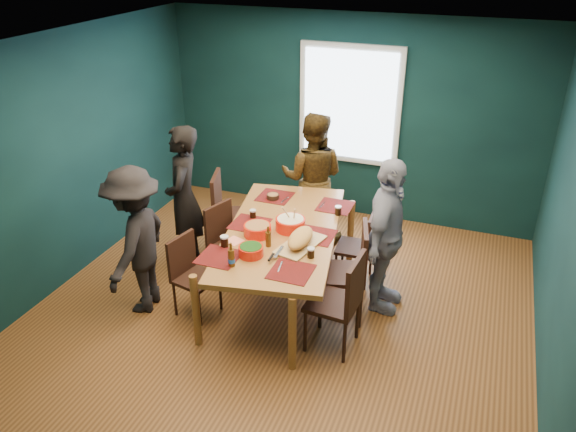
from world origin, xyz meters
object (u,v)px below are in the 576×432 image
dining_table (282,236)px  person_near_left (136,241)px  person_back (312,178)px  chair_right_mid (352,266)px  person_right (386,237)px  chair_right_near (343,297)px  chair_right_far (362,242)px  person_far_left (184,199)px  bowl_herbs (251,250)px  chair_left_near (190,269)px  chair_left_far (226,208)px  cutting_board (300,240)px  bowl_salad (257,230)px  chair_left_mid (225,237)px  bowl_dumpling (290,223)px

dining_table → person_near_left: bearing=-164.0°
person_back → dining_table: bearing=87.4°
chair_right_mid → person_right: (0.27, 0.28, 0.23)m
chair_right_near → chair_right_far: bearing=98.7°
person_far_left → bowl_herbs: size_ratio=7.23×
chair_left_near → chair_right_near: (1.62, -0.03, 0.08)m
chair_left_far → chair_right_near: bearing=-51.7°
dining_table → bowl_herbs: bearing=-109.7°
dining_table → chair_right_far: bearing=29.6°
person_far_left → chair_left_near: bearing=11.8°
chair_left_far → cutting_board: bearing=-53.0°
person_near_left → cutting_board: bearing=96.2°
person_far_left → person_right: (2.32, -0.02, -0.03)m
person_near_left → bowl_salad: size_ratio=5.68×
chair_right_near → person_back: bearing=119.5°
chair_left_far → cutting_board: chair_left_far is taller
person_far_left → chair_right_near: bearing=49.0°
person_back → chair_left_mid: bearing=55.6°
bowl_salad → person_back: bearing=87.6°
person_right → bowl_herbs: (-1.12, -0.80, 0.06)m
chair_right_far → cutting_board: 1.04m
person_back → person_far_left: bearing=36.8°
person_near_left → dining_table: bearing=108.3°
dining_table → bowl_herbs: bowl_herbs is taller
chair_left_mid → person_near_left: size_ratio=0.57×
bowl_dumpling → cutting_board: size_ratio=0.42×
chair_right_near → bowl_dumpling: size_ratio=3.26×
chair_right_near → bowl_salad: (-1.01, 0.39, 0.31)m
chair_left_near → chair_right_mid: chair_right_mid is taller
chair_left_mid → chair_right_near: bearing=-6.5°
chair_right_mid → cutting_board: (-0.48, -0.19, 0.30)m
chair_right_mid → person_right: bearing=31.1°
chair_left_near → cutting_board: size_ratio=1.18×
chair_right_far → person_right: 0.60m
bowl_dumpling → bowl_herbs: bowl_dumpling is taller
chair_left_far → dining_table: bearing=-51.4°
dining_table → chair_right_mid: bearing=-14.9°
dining_table → cutting_board: bearing=-51.6°
cutting_board → chair_left_near: bearing=-151.4°
dining_table → person_far_left: size_ratio=1.37×
chair_right_far → person_back: size_ratio=0.52×
chair_right_far → chair_right_mid: 0.67m
bowl_dumpling → person_near_left: bearing=-153.4°
chair_right_near → bowl_salad: size_ratio=3.60×
chair_right_near → person_back: person_back is taller
person_near_left → bowl_dumpling: size_ratio=5.15×
chair_right_far → bowl_salad: size_ratio=3.10×
chair_right_far → bowl_dumpling: 0.95m
chair_left_mid → chair_right_far: bearing=35.8°
person_right → person_near_left: 2.51m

